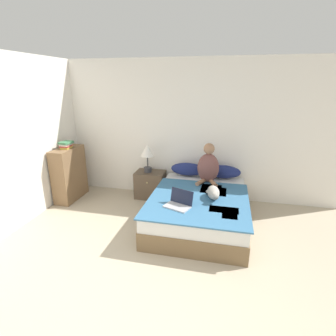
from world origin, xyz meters
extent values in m
cube|color=white|center=(0.00, 3.38, 1.27)|extent=(5.54, 0.05, 2.55)
cube|color=white|center=(-2.30, 1.68, 1.27)|extent=(0.05, 4.35, 2.55)
cube|color=brown|center=(0.40, 2.35, 0.13)|extent=(1.42, 1.93, 0.27)
cube|color=silver|center=(0.40, 2.35, 0.37)|extent=(1.40, 1.90, 0.19)
cube|color=teal|center=(0.40, 2.16, 0.47)|extent=(1.46, 1.54, 0.02)
cube|color=#5B9384|center=(0.78, 1.91, 0.48)|extent=(0.40, 0.20, 0.01)
cube|color=#5B9384|center=(0.65, 2.52, 0.48)|extent=(0.31, 0.36, 0.01)
cube|color=#5B9384|center=(0.86, 1.76, 0.48)|extent=(0.20, 0.22, 0.01)
cube|color=#5B9384|center=(0.56, 2.61, 0.48)|extent=(0.34, 0.39, 0.01)
ellipsoid|color=navy|center=(0.08, 3.18, 0.60)|extent=(0.63, 0.22, 0.24)
ellipsoid|color=navy|center=(0.72, 3.18, 0.60)|extent=(0.63, 0.22, 0.24)
ellipsoid|color=brown|center=(0.47, 2.92, 0.74)|extent=(0.37, 0.20, 0.51)
sphere|color=#9E7051|center=(0.47, 2.92, 1.07)|extent=(0.19, 0.19, 0.19)
cylinder|color=#9E7051|center=(0.37, 2.79, 0.52)|extent=(0.17, 0.26, 0.07)
cylinder|color=#9E7051|center=(0.57, 2.79, 0.52)|extent=(0.17, 0.26, 0.07)
ellipsoid|color=#A8A399|center=(0.61, 2.26, 0.57)|extent=(0.23, 0.37, 0.18)
sphere|color=#A8A399|center=(0.64, 2.07, 0.59)|extent=(0.11, 0.11, 0.11)
cone|color=#A8A399|center=(0.67, 2.08, 0.64)|extent=(0.05, 0.05, 0.05)
cone|color=#A8A399|center=(0.61, 2.07, 0.64)|extent=(0.05, 0.05, 0.05)
cylinder|color=#A8A399|center=(0.57, 2.49, 0.50)|extent=(0.17, 0.15, 0.04)
cube|color=#B7B7BC|center=(0.14, 1.83, 0.49)|extent=(0.40, 0.32, 0.02)
cube|color=black|center=(0.19, 1.95, 0.60)|extent=(0.34, 0.17, 0.20)
cube|color=brown|center=(-0.63, 3.11, 0.26)|extent=(0.55, 0.39, 0.51)
sphere|color=tan|center=(-0.63, 2.90, 0.37)|extent=(0.03, 0.03, 0.03)
cylinder|color=#38383D|center=(-0.67, 3.09, 0.56)|extent=(0.14, 0.14, 0.10)
cylinder|color=#38383D|center=(-0.67, 3.09, 0.72)|extent=(0.02, 0.02, 0.22)
cone|color=white|center=(-0.67, 3.09, 0.94)|extent=(0.25, 0.25, 0.22)
cube|color=brown|center=(-2.09, 2.71, 0.50)|extent=(0.30, 0.73, 0.99)
cube|color=gold|center=(-2.08, 2.71, 1.00)|extent=(0.17, 0.25, 0.03)
cube|color=#B24238|center=(-2.09, 2.71, 1.03)|extent=(0.19, 0.24, 0.03)
cube|color=beige|center=(-2.09, 2.71, 1.06)|extent=(0.15, 0.20, 0.03)
cube|color=#3D7A51|center=(-2.08, 2.71, 1.10)|extent=(0.20, 0.24, 0.04)
camera|label=1|loc=(0.76, -1.39, 2.13)|focal=28.00mm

